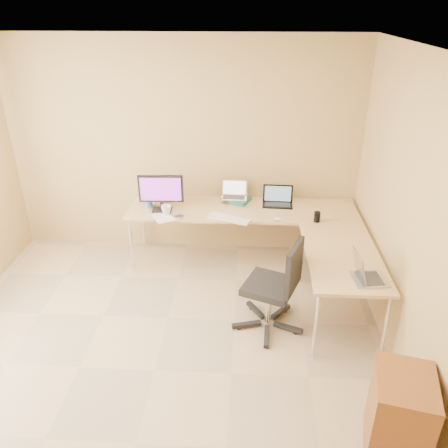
# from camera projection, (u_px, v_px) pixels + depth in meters

# --- Properties ---
(floor) EXTENTS (4.50, 4.50, 0.00)m
(floor) POSITION_uv_depth(u_px,v_px,m) (154.00, 371.00, 3.90)
(floor) COLOR tan
(floor) RESTS_ON ground
(ceiling) EXTENTS (4.50, 4.50, 0.00)m
(ceiling) POSITION_uv_depth(u_px,v_px,m) (124.00, 55.00, 2.72)
(ceiling) COLOR white
(ceiling) RESTS_ON ground
(wall_back) EXTENTS (4.50, 0.00, 4.50)m
(wall_back) POSITION_uv_depth(u_px,v_px,m) (183.00, 150.00, 5.31)
(wall_back) COLOR tan
(wall_back) RESTS_ON ground
(wall_right) EXTENTS (0.00, 4.50, 4.50)m
(wall_right) POSITION_uv_depth(u_px,v_px,m) (430.00, 249.00, 3.20)
(wall_right) COLOR tan
(wall_right) RESTS_ON ground
(desk_main) EXTENTS (2.65, 0.70, 0.73)m
(desk_main) POSITION_uv_depth(u_px,v_px,m) (242.00, 236.00, 5.34)
(desk_main) COLOR tan
(desk_main) RESTS_ON ground
(desk_return) EXTENTS (0.70, 1.30, 0.73)m
(desk_return) POSITION_uv_depth(u_px,v_px,m) (338.00, 286.00, 4.40)
(desk_return) COLOR tan
(desk_return) RESTS_ON ground
(monitor) EXTENTS (0.51, 0.18, 0.44)m
(monitor) POSITION_uv_depth(u_px,v_px,m) (161.00, 193.00, 5.03)
(monitor) COLOR black
(monitor) RESTS_ON desk_main
(book_stack) EXTENTS (0.27, 0.31, 0.04)m
(book_stack) POSITION_uv_depth(u_px,v_px,m) (240.00, 201.00, 5.33)
(book_stack) COLOR #245E50
(book_stack) RESTS_ON desk_main
(laptop_center) EXTENTS (0.32, 0.25, 0.20)m
(laptop_center) POSITION_uv_depth(u_px,v_px,m) (234.00, 190.00, 5.30)
(laptop_center) COLOR #B0B0BE
(laptop_center) RESTS_ON desk_main
(laptop_black) EXTENTS (0.36, 0.27, 0.22)m
(laptop_black) POSITION_uv_depth(u_px,v_px,m) (278.00, 196.00, 5.21)
(laptop_black) COLOR black
(laptop_black) RESTS_ON desk_main
(keyboard) EXTENTS (0.49, 0.31, 0.02)m
(keyboard) POSITION_uv_depth(u_px,v_px,m) (229.00, 218.00, 4.92)
(keyboard) COLOR white
(keyboard) RESTS_ON desk_main
(mouse) EXTENTS (0.10, 0.08, 0.03)m
(mouse) POSITION_uv_depth(u_px,v_px,m) (277.00, 219.00, 4.89)
(mouse) COLOR silver
(mouse) RESTS_ON desk_main
(mug) EXTENTS (0.12, 0.12, 0.11)m
(mug) POSITION_uv_depth(u_px,v_px,m) (166.00, 210.00, 5.01)
(mug) COLOR white
(mug) RESTS_ON desk_main
(cd_stack) EXTENTS (0.14, 0.14, 0.03)m
(cd_stack) POSITION_uv_depth(u_px,v_px,m) (179.00, 217.00, 4.94)
(cd_stack) COLOR white
(cd_stack) RESTS_ON desk_main
(water_bottle) EXTENTS (0.11, 0.11, 0.30)m
(water_bottle) POSITION_uv_depth(u_px,v_px,m) (148.00, 195.00, 5.15)
(water_bottle) COLOR #4585D0
(water_bottle) RESTS_ON desk_main
(papers) EXTENTS (0.31, 0.34, 0.01)m
(papers) POSITION_uv_depth(u_px,v_px,m) (163.00, 217.00, 4.96)
(papers) COLOR silver
(papers) RESTS_ON desk_main
(white_box) EXTENTS (0.21, 0.15, 0.08)m
(white_box) POSITION_uv_depth(u_px,v_px,m) (150.00, 197.00, 5.40)
(white_box) COLOR white
(white_box) RESTS_ON desk_main
(desk_fan) EXTENTS (0.27, 0.27, 0.30)m
(desk_fan) POSITION_uv_depth(u_px,v_px,m) (150.00, 193.00, 5.20)
(desk_fan) COLOR white
(desk_fan) RESTS_ON desk_main
(black_cup) EXTENTS (0.07, 0.07, 0.12)m
(black_cup) POSITION_uv_depth(u_px,v_px,m) (317.00, 217.00, 4.85)
(black_cup) COLOR black
(black_cup) RESTS_ON desk_main
(laptop_return) EXTENTS (0.36, 0.30, 0.22)m
(laptop_return) POSITION_uv_depth(u_px,v_px,m) (371.00, 269.00, 3.81)
(laptop_return) COLOR #ACAEBE
(laptop_return) RESTS_ON desk_return
(office_chair) EXTENTS (0.76, 0.76, 0.97)m
(office_chair) POSITION_uv_depth(u_px,v_px,m) (270.00, 283.00, 4.22)
(office_chair) COLOR black
(office_chair) RESTS_ON ground
(cabinet) EXTENTS (0.48, 0.55, 0.66)m
(cabinet) POSITION_uv_depth(u_px,v_px,m) (399.00, 416.00, 3.04)
(cabinet) COLOR brown
(cabinet) RESTS_ON ground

